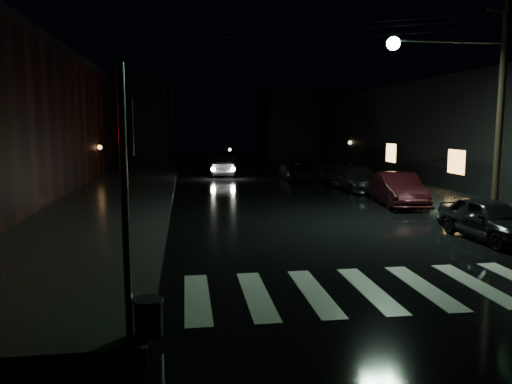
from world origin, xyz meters
name	(u,v)px	position (x,y,z in m)	size (l,w,h in m)	color
ground	(260,304)	(0.00, 0.00, 0.00)	(120.00, 120.00, 0.00)	black
sidewalk_left	(106,199)	(-5.00, 14.00, 0.07)	(6.00, 44.00, 0.15)	#282826
sidewalk_right	(417,193)	(10.00, 14.00, 0.07)	(4.00, 44.00, 0.15)	#282826
building_right	(500,132)	(17.00, 18.00, 3.00)	(10.00, 40.00, 6.00)	black
building_far_left	(101,119)	(-10.00, 45.00, 4.00)	(14.00, 10.00, 8.00)	black
building_far_right	(324,124)	(14.00, 45.00, 3.50)	(14.00, 10.00, 7.00)	black
crosswalk	(397,288)	(3.00, 0.50, 0.01)	(9.00, 3.00, 0.01)	beige
signal_pole_corner	(137,248)	(-2.14, -1.46, 1.54)	(0.68, 0.61, 4.20)	slate
utility_pole	(484,91)	(8.83, 7.00, 4.60)	(4.92, 0.44, 8.00)	black
parked_car_a	(490,219)	(7.60, 4.36, 0.64)	(1.50, 3.73, 1.27)	black
parked_car_b	(398,189)	(7.60, 10.92, 0.70)	(1.49, 4.27, 1.41)	black
parked_car_c	(357,178)	(7.60, 16.09, 0.65)	(1.83, 4.49, 1.30)	black
parked_car_d	(300,169)	(5.80, 21.68, 0.64)	(2.13, 4.61, 1.28)	black
oncoming_car	(224,165)	(1.23, 24.62, 0.69)	(1.45, 4.16, 1.37)	black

